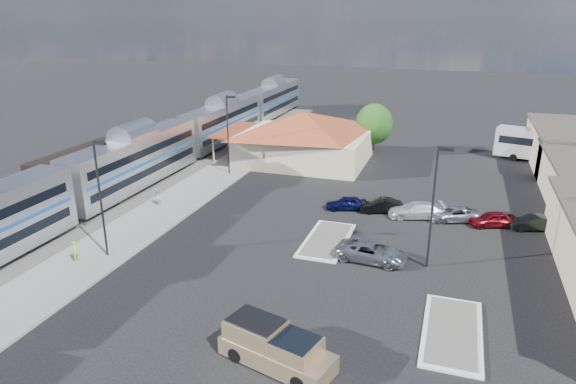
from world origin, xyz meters
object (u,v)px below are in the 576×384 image
(station_depot, at_px, (304,137))
(pickup_truck, at_px, (277,348))
(coach_bus, at_px, (550,145))
(suv, at_px, (372,252))

(station_depot, bearing_deg, pickup_truck, -75.30)
(coach_bus, bearing_deg, pickup_truck, 172.47)
(station_depot, relative_size, suv, 3.53)
(station_depot, distance_m, coach_bus, 29.85)
(suv, xyz_separation_m, coach_bus, (15.97, 32.97, 1.54))
(pickup_truck, xyz_separation_m, coach_bus, (18.65, 46.41, 1.25))
(suv, height_order, coach_bus, coach_bus)
(pickup_truck, bearing_deg, station_depot, 30.01)
(station_depot, height_order, pickup_truck, station_depot)
(coach_bus, bearing_deg, station_depot, 121.17)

